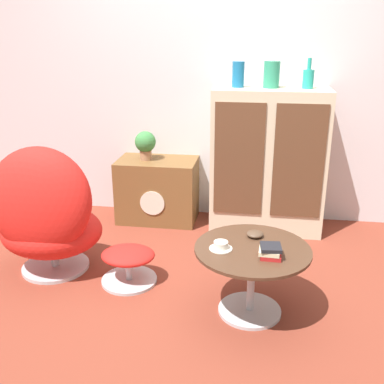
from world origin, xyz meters
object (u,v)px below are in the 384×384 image
at_px(book_stack, 270,251).
at_px(ottoman, 128,261).
at_px(vase_inner_right, 308,78).
at_px(bowl, 255,234).
at_px(egg_chair, 46,217).
at_px(vase_inner_left, 272,75).
at_px(potted_plant, 145,143).
at_px(teacup, 221,246).
at_px(coffee_table, 252,267).
at_px(vase_leftmost, 238,74).
at_px(tv_console, 158,190).
at_px(sideboard, 268,160).

bearing_deg(book_stack, ottoman, 160.35).
xyz_separation_m(vase_inner_right, bowl, (-0.34, -1.14, -0.81)).
height_order(egg_chair, vase_inner_right, vase_inner_right).
bearing_deg(vase_inner_left, potted_plant, 179.12).
height_order(egg_chair, ottoman, egg_chair).
height_order(potted_plant, teacup, potted_plant).
distance_m(coffee_table, teacup, 0.23).
bearing_deg(bowl, vase_leftmost, 99.49).
bearing_deg(bowl, tv_console, 126.73).
bearing_deg(vase_inner_right, bowl, -106.78).
relative_size(egg_chair, potted_plant, 3.80).
bearing_deg(tv_console, teacup, -63.38).
relative_size(vase_inner_right, teacup, 1.73).
bearing_deg(bowl, vase_inner_right, 73.22).
relative_size(vase_inner_left, book_stack, 1.62).
height_order(sideboard, vase_inner_right, vase_inner_right).
bearing_deg(vase_leftmost, book_stack, -78.66).
height_order(coffee_table, book_stack, book_stack).
xyz_separation_m(coffee_table, vase_leftmost, (-0.18, 1.29, 0.97)).
height_order(tv_console, book_stack, tv_console).
bearing_deg(sideboard, potted_plant, 178.92).
height_order(sideboard, book_stack, sideboard).
bearing_deg(potted_plant, ottoman, -82.69).
xyz_separation_m(sideboard, teacup, (-0.26, -1.33, -0.14)).
xyz_separation_m(vase_inner_left, teacup, (-0.25, -1.33, -0.83)).
bearing_deg(coffee_table, tv_console, 123.18).
bearing_deg(vase_leftmost, teacup, -89.86).
relative_size(ottoman, potted_plant, 1.51).
height_order(vase_leftmost, teacup, vase_leftmost).
xyz_separation_m(sideboard, ottoman, (-0.90, -1.06, -0.43)).
relative_size(ottoman, teacup, 2.83).
bearing_deg(vase_inner_left, coffee_table, -93.31).
xyz_separation_m(sideboard, vase_leftmost, (-0.27, 0.00, 0.68)).
xyz_separation_m(vase_inner_left, vase_inner_right, (0.28, 0.00, -0.02)).
distance_m(coffee_table, potted_plant, 1.66).
height_order(ottoman, vase_inner_right, vase_inner_right).
xyz_separation_m(ottoman, vase_inner_left, (0.89, 1.06, 1.12)).
xyz_separation_m(egg_chair, potted_plant, (0.43, 1.05, 0.27)).
relative_size(teacup, bowl, 1.31).
bearing_deg(teacup, vase_inner_right, 68.25).
xyz_separation_m(egg_chair, vase_leftmost, (1.20, 1.03, 0.85)).
bearing_deg(tv_console, bowl, -53.27).
relative_size(egg_chair, vase_inner_left, 4.63).
relative_size(sideboard, ottoman, 3.15).
bearing_deg(tv_console, vase_leftmost, -1.29).
distance_m(sideboard, tv_console, 0.99).
distance_m(sideboard, book_stack, 1.39).
height_order(coffee_table, vase_inner_right, vase_inner_right).
xyz_separation_m(egg_chair, teacup, (1.20, -0.30, 0.02)).
height_order(sideboard, vase_inner_left, vase_inner_left).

